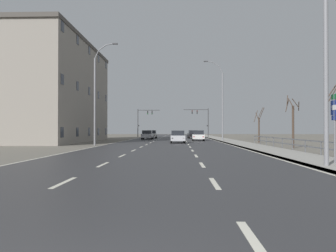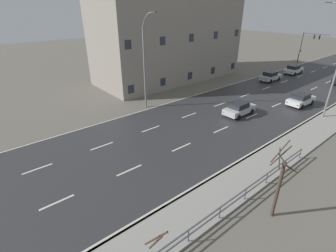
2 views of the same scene
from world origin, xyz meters
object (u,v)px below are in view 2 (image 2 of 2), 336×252
at_px(car_mid_centre, 301,99).
at_px(car_far_right, 294,69).
at_px(street_lamp_midground, 336,66).
at_px(car_far_left, 270,76).
at_px(traffic_signal_left, 308,43).
at_px(car_distant, 239,108).
at_px(brick_building, 169,36).
at_px(street_lamp_left_bank, 145,64).

height_order(car_mid_centre, car_far_right, same).
height_order(street_lamp_midground, car_far_left, street_lamp_midground).
distance_m(traffic_signal_left, car_mid_centre, 27.17).
distance_m(car_mid_centre, car_distant, 8.98).
bearing_deg(traffic_signal_left, car_far_left, -81.61).
bearing_deg(brick_building, car_far_right, 57.49).
distance_m(car_distant, car_far_left, 16.56).
bearing_deg(street_lamp_left_bank, car_far_left, 81.68).
height_order(car_far_left, brick_building, brick_building).
relative_size(traffic_signal_left, car_far_right, 1.54).
bearing_deg(car_distant, car_far_right, 101.53).
xyz_separation_m(street_lamp_midground, car_mid_centre, (-3.23, 1.69, -4.90)).
relative_size(street_lamp_left_bank, car_distant, 2.63).
height_order(car_distant, car_far_right, same).
height_order(traffic_signal_left, car_distant, traffic_signal_left).
bearing_deg(car_distant, brick_building, 166.13).
xyz_separation_m(street_lamp_midground, car_distant, (-6.28, -6.76, -4.90)).
bearing_deg(street_lamp_midground, car_far_right, 124.62).
relative_size(traffic_signal_left, car_mid_centre, 1.52).
xyz_separation_m(street_lamp_left_bank, car_far_right, (3.49, 30.07, -4.50)).
bearing_deg(brick_building, car_distant, -13.03).
relative_size(car_mid_centre, car_far_left, 1.01).
height_order(car_mid_centre, car_far_left, same).
xyz_separation_m(car_distant, car_far_right, (-5.10, 23.25, 0.00)).
xyz_separation_m(street_lamp_left_bank, car_far_left, (3.29, 22.52, -4.50)).
distance_m(car_mid_centre, car_far_left, 11.05).
bearing_deg(car_mid_centre, car_far_left, 141.14).
bearing_deg(car_far_left, car_far_right, 88.91).
distance_m(car_far_left, brick_building, 17.86).
relative_size(car_far_right, car_far_left, 1.00).
height_order(traffic_signal_left, car_mid_centre, traffic_signal_left).
bearing_deg(street_lamp_left_bank, car_distant, 38.47).
relative_size(street_lamp_midground, car_distant, 2.84).
distance_m(car_far_right, brick_building, 23.60).
bearing_deg(car_far_left, car_distant, -71.00).
xyz_separation_m(street_lamp_left_bank, car_mid_centre, (11.64, 15.27, -4.50)).
bearing_deg(car_mid_centre, brick_building, -165.64).
distance_m(street_lamp_left_bank, car_far_right, 30.60).
height_order(street_lamp_midground, car_far_right, street_lamp_midground).
relative_size(street_lamp_midground, car_far_left, 2.85).
xyz_separation_m(street_lamp_midground, traffic_signal_left, (-14.14, 26.33, -1.37)).
bearing_deg(traffic_signal_left, street_lamp_left_bank, -91.05).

